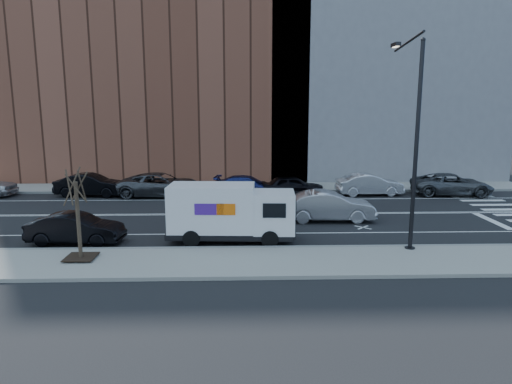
{
  "coord_description": "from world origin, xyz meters",
  "views": [
    {
      "loc": [
        -0.35,
        -26.47,
        6.26
      ],
      "look_at": [
        0.42,
        -0.38,
        1.4
      ],
      "focal_mm": 32.0,
      "sensor_mm": 36.0,
      "label": 1
    }
  ],
  "objects": [
    {
      "name": "far_parked_b",
      "position": [
        -11.2,
        5.91,
        0.8
      ],
      "size": [
        4.97,
        1.98,
        1.61
      ],
      "primitive_type": "imported",
      "rotation": [
        0.0,
        0.0,
        1.51
      ],
      "color": "black",
      "rests_on": "ground"
    },
    {
      "name": "street_tree",
      "position": [
        -7.0,
        -8.4,
        1.45
      ],
      "size": [
        1.2,
        1.2,
        3.75
      ],
      "color": "black",
      "rests_on": "ground"
    },
    {
      "name": "far_parked_g",
      "position": [
        14.77,
        5.57,
        0.78
      ],
      "size": [
        5.85,
        3.14,
        1.56
      ],
      "primitive_type": "imported",
      "rotation": [
        0.0,
        0.0,
        1.47
      ],
      "color": "#4A4E52",
      "rests_on": "ground"
    },
    {
      "name": "far_parked_f",
      "position": [
        8.8,
        5.69,
        0.78
      ],
      "size": [
        4.82,
        1.93,
        1.56
      ],
      "primitive_type": "imported",
      "rotation": [
        0.0,
        0.0,
        1.63
      ],
      "color": "silver",
      "rests_on": "ground"
    },
    {
      "name": "far_parked_c",
      "position": [
        -6.17,
        5.67,
        0.84
      ],
      "size": [
        6.17,
        3.13,
        1.67
      ],
      "primitive_type": "imported",
      "rotation": [
        0.0,
        0.0,
        1.51
      ],
      "color": "#484A4F",
      "rests_on": "ground"
    },
    {
      "name": "far_parked_d",
      "position": [
        -0.0,
        6.1,
        0.69
      ],
      "size": [
        4.97,
        2.57,
        1.38
      ],
      "primitive_type": "imported",
      "rotation": [
        0.0,
        0.0,
        1.43
      ],
      "color": "navy",
      "rests_on": "ground"
    },
    {
      "name": "sidewalk_far",
      "position": [
        0.0,
        8.8,
        0.07
      ],
      "size": [
        44.0,
        3.6,
        0.15
      ],
      "primitive_type": "cube",
      "color": "gray",
      "rests_on": "ground"
    },
    {
      "name": "curb_near",
      "position": [
        0.0,
        -7.0,
        0.08
      ],
      "size": [
        44.0,
        0.25,
        0.17
      ],
      "primitive_type": "cube",
      "color": "gray",
      "rests_on": "ground"
    },
    {
      "name": "bldg_concrete",
      "position": [
        12.0,
        15.6,
        13.0
      ],
      "size": [
        20.0,
        10.0,
        26.0
      ],
      "primitive_type": "cube",
      "color": "slate",
      "rests_on": "ground"
    },
    {
      "name": "sidewalk_near",
      "position": [
        0.0,
        -8.8,
        0.07
      ],
      "size": [
        44.0,
        3.6,
        0.15
      ],
      "primitive_type": "cube",
      "color": "gray",
      "rests_on": "ground"
    },
    {
      "name": "crosswalk",
      "position": [
        16.0,
        0.0,
        0.0
      ],
      "size": [
        3.0,
        14.0,
        0.01
      ],
      "primitive_type": null,
      "color": "white",
      "rests_on": "ground"
    },
    {
      "name": "road_markings",
      "position": [
        0.0,
        0.0,
        0.0
      ],
      "size": [
        40.0,
        8.6,
        0.01
      ],
      "primitive_type": null,
      "color": "white",
      "rests_on": "ground"
    },
    {
      "name": "bldg_brick",
      "position": [
        -8.0,
        15.6,
        11.0
      ],
      "size": [
        26.0,
        10.0,
        22.0
      ],
      "primitive_type": "cube",
      "color": "brown",
      "rests_on": "ground"
    },
    {
      "name": "fedex_van",
      "position": [
        -0.94,
        -5.6,
        1.43
      ],
      "size": [
        6.06,
        2.37,
        2.72
      ],
      "rotation": [
        0.0,
        0.0,
        -0.05
      ],
      "color": "black",
      "rests_on": "ground"
    },
    {
      "name": "near_parked_rear_a",
      "position": [
        -8.12,
        -5.74,
        0.72
      ],
      "size": [
        4.44,
        1.8,
        1.43
      ],
      "primitive_type": "imported",
      "rotation": [
        0.0,
        0.0,
        1.5
      ],
      "color": "black",
      "rests_on": "ground"
    },
    {
      "name": "ground",
      "position": [
        0.0,
        0.0,
        0.0
      ],
      "size": [
        120.0,
        120.0,
        0.0
      ],
      "primitive_type": "plane",
      "color": "black",
      "rests_on": "ground"
    },
    {
      "name": "far_parked_e",
      "position": [
        3.2,
        5.38,
        0.76
      ],
      "size": [
        4.53,
        2.05,
        1.51
      ],
      "primitive_type": "imported",
      "rotation": [
        0.0,
        0.0,
        1.63
      ],
      "color": "black",
      "rests_on": "ground"
    },
    {
      "name": "driving_sedan",
      "position": [
        4.45,
        -1.75,
        0.83
      ],
      "size": [
        5.1,
        1.88,
        1.67
      ],
      "primitive_type": "imported",
      "rotation": [
        0.0,
        0.0,
        1.55
      ],
      "color": "#A8A7AC",
      "rests_on": "ground"
    },
    {
      "name": "streetlight",
      "position": [
        7.0,
        -6.91,
        5.08
      ],
      "size": [
        0.44,
        4.02,
        9.34
      ],
      "color": "black",
      "rests_on": "ground"
    },
    {
      "name": "curb_far",
      "position": [
        0.0,
        7.0,
        0.08
      ],
      "size": [
        44.0,
        0.25,
        0.17
      ],
      "primitive_type": "cube",
      "color": "gray",
      "rests_on": "ground"
    }
  ]
}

